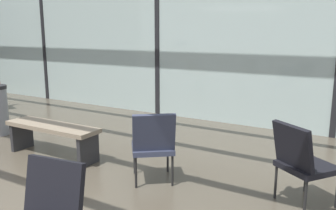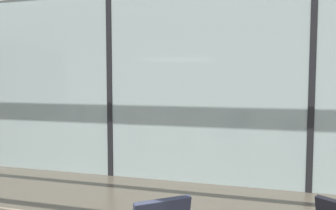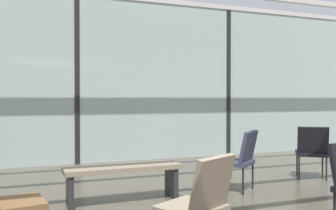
% 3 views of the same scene
% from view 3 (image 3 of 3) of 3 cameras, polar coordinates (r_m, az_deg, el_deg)
% --- Properties ---
extents(glass_curtain_wall, '(14.00, 0.08, 3.42)m').
position_cam_3_polar(glass_curtain_wall, '(7.87, -13.66, 3.71)').
color(glass_curtain_wall, '#A3B7B2').
rests_on(glass_curtain_wall, ground).
extents(window_mullion_1, '(0.10, 0.12, 3.42)m').
position_cam_3_polar(window_mullion_1, '(7.87, -13.66, 3.71)').
color(window_mullion_1, black).
rests_on(window_mullion_1, ground).
extents(window_mullion_2, '(0.10, 0.12, 3.42)m').
position_cam_3_polar(window_mullion_2, '(9.02, 9.02, 3.38)').
color(window_mullion_2, black).
rests_on(window_mullion_2, ground).
extents(parked_airplane, '(14.39, 4.26, 4.26)m').
position_cam_3_polar(parked_airplane, '(14.21, -14.30, 4.19)').
color(parked_airplane, silver).
rests_on(parked_airplane, ground).
extents(lounge_chair_0, '(0.60, 0.56, 0.87)m').
position_cam_3_polar(lounge_chair_0, '(3.65, -23.60, -12.38)').
color(lounge_chair_0, brown).
rests_on(lounge_chair_0, ground).
extents(lounge_chair_1, '(0.67, 0.69, 0.87)m').
position_cam_3_polar(lounge_chair_1, '(3.22, 4.85, -14.11)').
color(lounge_chair_1, '#7F705B').
rests_on(lounge_chair_1, ground).
extents(lounge_chair_4, '(0.70, 0.71, 0.87)m').
position_cam_3_polar(lounge_chair_4, '(5.57, 10.85, -7.67)').
color(lounge_chair_4, '#33384C').
rests_on(lounge_chair_4, ground).
extents(lounge_chair_5, '(0.70, 0.71, 0.87)m').
position_cam_3_polar(lounge_chair_5, '(6.77, 20.98, -6.19)').
color(lounge_chair_5, black).
rests_on(lounge_chair_5, ground).
extents(waiting_bench, '(1.50, 0.42, 0.47)m').
position_cam_3_polar(waiting_bench, '(4.94, -6.81, -10.32)').
color(waiting_bench, '#7F705B').
rests_on(waiting_bench, ground).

